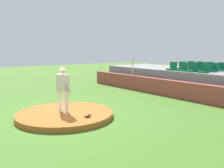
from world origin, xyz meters
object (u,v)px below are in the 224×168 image
at_px(stadium_chair_6, 201,68).
at_px(stadium_chair_11, 221,68).
at_px(stadium_chair_0, 172,68).
at_px(stadium_chair_1, 182,68).
at_px(pitcher, 63,86).
at_px(stadium_chair_4, 181,67).
at_px(baseball, 91,113).
at_px(stadium_chair_2, 192,69).
at_px(stadium_chair_7, 213,69).
at_px(stadium_chair_10, 209,68).
at_px(stadium_chair_5, 191,68).
at_px(stadium_chair_9, 200,67).
at_px(stadium_chair_8, 190,66).
at_px(fielding_glove, 88,115).
at_px(stadium_chair_3, 204,70).

relative_size(stadium_chair_6, stadium_chair_11, 1.00).
xyz_separation_m(stadium_chair_0, stadium_chair_1, (0.71, 0.02, 0.00)).
relative_size(pitcher, stadium_chair_4, 3.51).
bearing_deg(stadium_chair_1, stadium_chair_6, -126.93).
height_order(baseball, stadium_chair_2, stadium_chair_2).
height_order(baseball, stadium_chair_4, stadium_chair_4).
relative_size(stadium_chair_7, stadium_chair_10, 1.00).
distance_m(stadium_chair_1, stadium_chair_6, 1.11).
height_order(stadium_chair_5, stadium_chair_11, same).
bearing_deg(stadium_chair_9, stadium_chair_6, 126.25).
relative_size(stadium_chair_2, stadium_chair_4, 1.00).
relative_size(stadium_chair_4, stadium_chair_8, 1.00).
xyz_separation_m(stadium_chair_7, stadium_chair_8, (-2.11, 0.91, 0.00)).
xyz_separation_m(stadium_chair_10, stadium_chair_11, (0.72, 0.02, 0.00)).
xyz_separation_m(baseball, stadium_chair_7, (0.21, 8.04, 1.28)).
bearing_deg(stadium_chair_2, fielding_glove, 95.83).
xyz_separation_m(stadium_chair_2, stadium_chair_3, (0.71, 0.06, 0.00)).
xyz_separation_m(stadium_chair_5, stadium_chair_6, (0.67, -0.01, 0.00)).
bearing_deg(stadium_chair_2, stadium_chair_6, -89.55).
bearing_deg(stadium_chair_7, stadium_chair_2, 51.74).
bearing_deg(stadium_chair_10, stadium_chair_7, 130.84).
height_order(baseball, stadium_chair_6, stadium_chair_6).
relative_size(stadium_chair_3, stadium_chair_10, 1.00).
height_order(fielding_glove, stadium_chair_5, stadium_chair_5).
height_order(stadium_chair_2, stadium_chair_5, same).
bearing_deg(stadium_chair_4, stadium_chair_11, -157.14).
bearing_deg(stadium_chair_10, stadium_chair_9, -2.90).
xyz_separation_m(pitcher, stadium_chair_10, (0.37, 9.57, 0.30)).
distance_m(stadium_chair_6, stadium_chair_9, 1.14).
xyz_separation_m(fielding_glove, stadium_chair_5, (-1.43, 8.32, 1.26)).
relative_size(pitcher, stadium_chair_9, 3.51).
bearing_deg(stadium_chair_7, pitcher, 82.65).
height_order(stadium_chair_2, stadium_chair_9, same).
distance_m(fielding_glove, stadium_chair_10, 9.31).
distance_m(baseball, stadium_chair_4, 8.37).
bearing_deg(stadium_chair_10, baseball, 93.52).
distance_m(stadium_chair_3, stadium_chair_10, 1.90).
bearing_deg(stadium_chair_8, stadium_chair_3, 139.58).
xyz_separation_m(stadium_chair_3, stadium_chair_5, (-1.39, 0.87, 0.00)).
distance_m(stadium_chair_0, stadium_chair_9, 1.95).
xyz_separation_m(stadium_chair_1, stadium_chair_5, (-0.00, 0.89, 0.00)).
bearing_deg(stadium_chair_4, pitcher, 96.64).
bearing_deg(stadium_chair_2, pitcher, 87.16).
bearing_deg(baseball, stadium_chair_11, 88.87).
bearing_deg(stadium_chair_10, stadium_chair_0, 52.60).
relative_size(baseball, stadium_chair_8, 0.15).
bearing_deg(fielding_glove, stadium_chair_8, -8.59).
height_order(baseball, stadium_chair_10, stadium_chair_10).
xyz_separation_m(stadium_chair_5, stadium_chair_8, (-0.70, 0.90, 0.00)).
height_order(pitcher, fielding_glove, pitcher).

